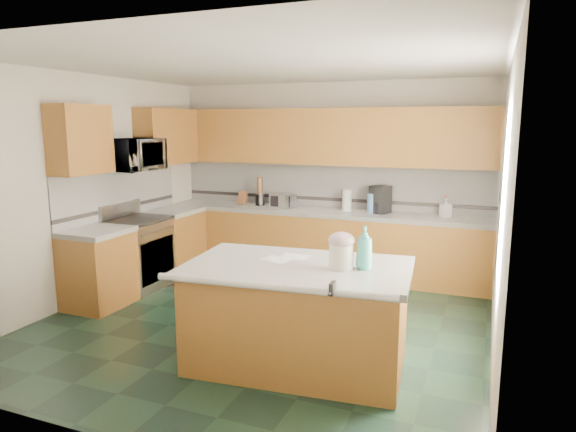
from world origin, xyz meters
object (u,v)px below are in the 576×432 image
at_px(soap_bottle_island, 364,248).
at_px(toaster_oven, 283,200).
at_px(knife_block, 243,198).
at_px(coffee_maker, 380,199).
at_px(island_top, 298,268).
at_px(treat_jar, 341,256).
at_px(island_base, 298,318).

distance_m(soap_bottle_island, toaster_oven, 3.33).
height_order(knife_block, toaster_oven, knife_block).
bearing_deg(coffee_maker, soap_bottle_island, -57.09).
xyz_separation_m(island_top, treat_jar, (0.38, 0.01, 0.14)).
height_order(island_top, knife_block, knife_block).
relative_size(island_base, toaster_oven, 5.40).
bearing_deg(coffee_maker, treat_jar, -60.86).
xyz_separation_m(island_base, knife_block, (-1.96, 2.83, 0.59)).
distance_m(treat_jar, soap_bottle_island, 0.21).
xyz_separation_m(knife_block, toaster_oven, (0.65, 0.00, -0.00)).
bearing_deg(soap_bottle_island, treat_jar, -170.18).
bearing_deg(toaster_oven, island_base, -44.47).
bearing_deg(soap_bottle_island, island_top, 177.81).
distance_m(island_base, soap_bottle_island, 0.88).
bearing_deg(toaster_oven, island_top, -44.47).
bearing_deg(toaster_oven, soap_bottle_island, -35.10).
distance_m(island_base, knife_block, 3.49).
bearing_deg(coffee_maker, island_top, -68.54).
relative_size(knife_block, coffee_maker, 0.54).
relative_size(toaster_oven, coffee_maker, 0.91).
relative_size(island_base, knife_block, 9.12).
height_order(treat_jar, knife_block, treat_jar).
xyz_separation_m(treat_jar, coffee_maker, (-0.27, 2.85, 0.08)).
distance_m(island_base, island_top, 0.46).
height_order(island_top, toaster_oven, toaster_oven).
bearing_deg(island_base, knife_block, 119.33).
xyz_separation_m(soap_bottle_island, coffee_maker, (-0.45, 2.79, 0.00)).
bearing_deg(treat_jar, soap_bottle_island, 3.78).
relative_size(soap_bottle_island, toaster_oven, 1.08).
bearing_deg(treat_jar, toaster_oven, 105.31).
xyz_separation_m(soap_bottle_island, toaster_oven, (-1.87, 2.76, -0.08)).
relative_size(island_top, soap_bottle_island, 5.28).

